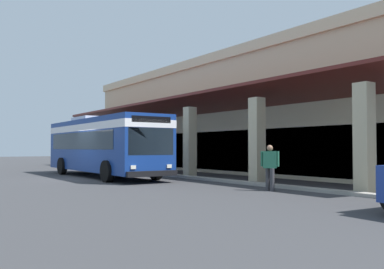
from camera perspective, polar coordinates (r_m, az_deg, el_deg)
name	(u,v)px	position (r m, az deg, el deg)	size (l,w,h in m)	color
ground	(208,173)	(25.77, 2.19, -5.34)	(120.00, 120.00, 0.00)	#38383A
curb_strip	(153,173)	(24.86, -5.37, -5.32)	(38.06, 0.50, 0.12)	#9E998E
plaza_building	(268,118)	(30.83, 10.39, 2.30)	(32.02, 15.24, 7.57)	#C6B793
transit_bus	(103,143)	(23.32, -12.15, -1.11)	(11.24, 2.94, 3.34)	navy
pedestrian	(270,165)	(15.49, 10.61, -4.14)	(0.59, 0.49, 1.68)	#38383D
potted_palm	(128,161)	(30.21, -8.70, -3.55)	(1.91, 1.39, 3.03)	#4C4742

